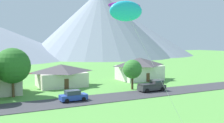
% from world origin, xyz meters
% --- Properties ---
extents(road_strip, '(160.00, 6.39, 0.08)m').
position_xyz_m(road_strip, '(0.00, 30.68, 0.04)').
color(road_strip, '#38383D').
rests_on(road_strip, ground).
extents(mountain_far_west_ridge, '(98.01, 98.01, 30.21)m').
position_xyz_m(mountain_far_west_ridge, '(77.70, 154.09, 15.11)').
color(mountain_far_west_ridge, gray).
rests_on(mountain_far_west_ridge, ground).
extents(mountain_central_ridge, '(85.30, 85.30, 39.56)m').
position_xyz_m(mountain_central_ridge, '(53.96, 137.52, 19.78)').
color(mountain_central_ridge, gray).
rests_on(mountain_central_ridge, ground).
extents(house_leftmost, '(10.50, 7.80, 5.39)m').
position_xyz_m(house_leftmost, '(22.79, 45.53, 2.79)').
color(house_leftmost, silver).
rests_on(house_leftmost, ground).
extents(house_left_center, '(10.11, 7.88, 4.55)m').
position_xyz_m(house_left_center, '(3.42, 45.30, 2.36)').
color(house_left_center, beige).
rests_on(house_left_center, ground).
extents(tree_near_left, '(5.90, 5.90, 8.22)m').
position_xyz_m(tree_near_left, '(-6.73, 38.48, 5.26)').
color(tree_near_left, brown).
rests_on(tree_near_left, ground).
extents(tree_right_of_center, '(3.68, 3.68, 5.79)m').
position_xyz_m(tree_right_of_center, '(14.65, 35.50, 3.92)').
color(tree_right_of_center, '#4C3823').
rests_on(tree_right_of_center, ground).
extents(parked_car_blue_west_end, '(4.24, 2.16, 1.68)m').
position_xyz_m(parked_car_blue_west_end, '(1.18, 30.96, 0.87)').
color(parked_car_blue_west_end, '#2847A8').
rests_on(parked_car_blue_west_end, road_strip).
extents(pickup_truck_charcoal_west_side, '(5.22, 2.36, 1.99)m').
position_xyz_m(pickup_truck_charcoal_west_side, '(16.88, 32.01, 1.06)').
color(pickup_truck_charcoal_west_side, '#333338').
rests_on(pickup_truck_charcoal_west_side, road_strip).
extents(kite_flyer_with_kite, '(5.45, 5.24, 12.79)m').
position_xyz_m(kite_flyer_with_kite, '(-0.27, 12.03, 11.65)').
color(kite_flyer_with_kite, '#3D3D42').
rests_on(kite_flyer_with_kite, ground).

